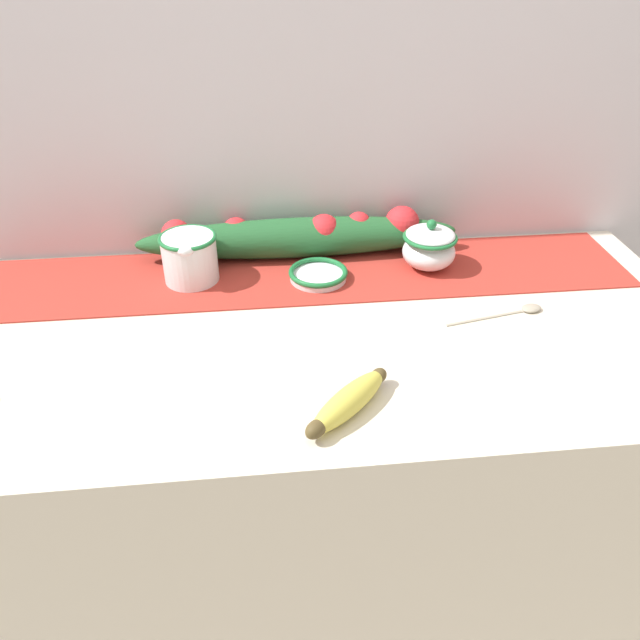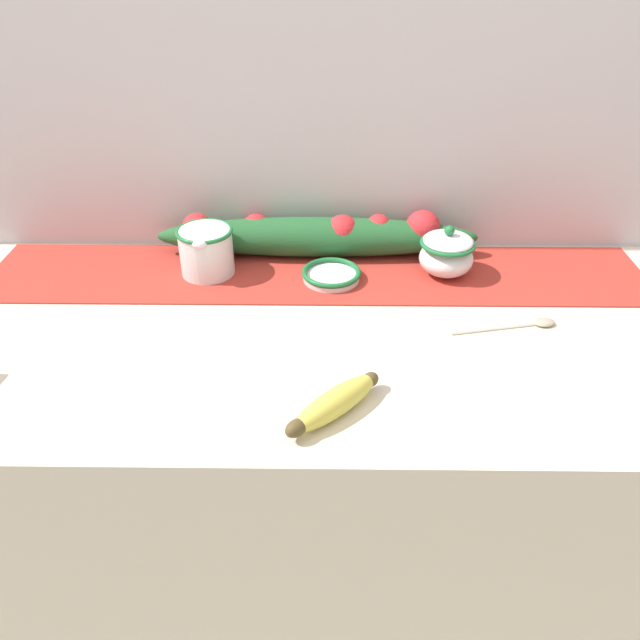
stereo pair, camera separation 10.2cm
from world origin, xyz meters
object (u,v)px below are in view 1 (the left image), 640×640
(sugar_bowl, at_px, (429,247))
(banana, at_px, (348,402))
(cream_pitcher, at_px, (190,256))
(small_dish, at_px, (318,274))
(spoon, at_px, (524,310))

(sugar_bowl, height_order, banana, sugar_bowl)
(cream_pitcher, relative_size, sugar_bowl, 1.18)
(small_dish, relative_size, spoon, 0.61)
(sugar_bowl, xyz_separation_m, spoon, (0.13, -0.18, -0.04))
(banana, bearing_deg, cream_pitcher, 120.97)
(small_dish, xyz_separation_m, spoon, (0.36, -0.16, -0.01))
(small_dish, height_order, spoon, small_dish)
(sugar_bowl, xyz_separation_m, banana, (-0.22, -0.42, -0.03))
(cream_pitcher, relative_size, banana, 0.87)
(sugar_bowl, height_order, small_dish, sugar_bowl)
(cream_pitcher, relative_size, small_dish, 1.10)
(spoon, bearing_deg, small_dish, 145.01)
(sugar_bowl, bearing_deg, cream_pitcher, 179.88)
(small_dish, bearing_deg, sugar_bowl, 6.29)
(sugar_bowl, height_order, spoon, sugar_bowl)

